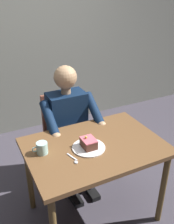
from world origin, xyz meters
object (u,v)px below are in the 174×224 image
(chair, at_px, (64,132))
(cake_slice, at_px, (89,143))
(coffee_cup, at_px, (42,148))
(dining_table, at_px, (95,154))
(seated_person, at_px, (70,127))
(dessert_spoon, at_px, (74,160))

(chair, xyz_separation_m, cake_slice, (0.06, 0.69, 0.30))
(cake_slice, distance_m, coffee_cup, 0.35)
(dining_table, relative_size, seated_person, 0.87)
(cake_slice, bearing_deg, chair, -95.21)
(cake_slice, height_order, dessert_spoon, cake_slice)
(dining_table, height_order, cake_slice, cake_slice)
(seated_person, relative_size, cake_slice, 9.78)
(chair, relative_size, coffee_cup, 7.56)
(seated_person, height_order, coffee_cup, seated_person)
(seated_person, distance_m, cake_slice, 0.54)
(seated_person, bearing_deg, cake_slice, 83.06)
(seated_person, bearing_deg, dining_table, 90.00)
(chair, bearing_deg, seated_person, 90.00)
(cake_slice, relative_size, coffee_cup, 1.06)
(dining_table, xyz_separation_m, dessert_spoon, (0.22, 0.10, 0.09))
(chair, bearing_deg, coffee_cup, 55.79)
(dining_table, height_order, dessert_spoon, dessert_spoon)
(seated_person, distance_m, coffee_cup, 0.60)
(coffee_cup, bearing_deg, dining_table, 168.90)
(chair, height_order, cake_slice, chair)
(cake_slice, bearing_deg, dessert_spoon, 28.60)
(chair, relative_size, dessert_spoon, 6.33)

